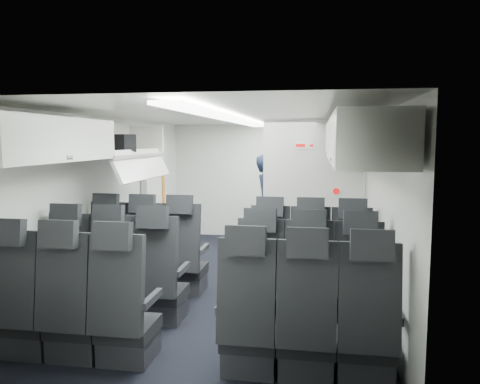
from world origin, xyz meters
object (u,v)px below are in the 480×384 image
(flight_attendant, at_px, (267,204))
(carry_on_bag, at_px, (118,143))
(seat_row_rear, at_px, (185,321))
(boarding_door, at_px, (154,194))
(galley_unit, at_px, (312,190))
(seat_row_mid, at_px, (210,286))
(seat_row_front, at_px, (227,263))

(flight_attendant, xyz_separation_m, carry_on_bag, (-1.62, -2.16, 1.01))
(seat_row_rear, relative_size, boarding_door, 1.79)
(galley_unit, distance_m, flight_attendant, 1.21)
(boarding_door, bearing_deg, seat_row_mid, -61.23)
(galley_unit, xyz_separation_m, flight_attendant, (-0.72, -0.96, -0.14))
(carry_on_bag, bearing_deg, flight_attendant, 64.38)
(seat_row_front, height_order, boarding_door, boarding_door)
(galley_unit, height_order, boarding_door, galley_unit)
(seat_row_rear, bearing_deg, seat_row_front, 90.00)
(boarding_door, distance_m, flight_attendant, 1.88)
(seat_row_rear, distance_m, galley_unit, 5.17)
(seat_row_mid, distance_m, galley_unit, 4.30)
(seat_row_front, xyz_separation_m, seat_row_rear, (0.00, -1.80, 0.00))
(seat_row_rear, bearing_deg, seat_row_mid, 90.00)
(boarding_door, bearing_deg, seat_row_rear, -67.13)
(seat_row_mid, bearing_deg, seat_row_rear, -90.00)
(seat_row_mid, relative_size, galley_unit, 1.75)
(seat_row_front, distance_m, seat_row_mid, 0.90)
(seat_row_front, height_order, galley_unit, galley_unit)
(carry_on_bag, bearing_deg, boarding_door, 108.51)
(seat_row_mid, bearing_deg, seat_row_front, 90.00)
(seat_row_mid, height_order, flight_attendant, flight_attendant)
(boarding_door, relative_size, carry_on_bag, 5.10)
(seat_row_rear, xyz_separation_m, carry_on_bag, (-1.39, 1.94, 1.41))
(seat_row_mid, relative_size, flight_attendant, 2.06)
(seat_row_front, height_order, flight_attendant, flight_attendant)
(seat_row_front, bearing_deg, seat_row_mid, -90.00)
(seat_row_front, relative_size, seat_row_rear, 1.00)
(galley_unit, relative_size, boarding_door, 1.02)
(seat_row_mid, xyz_separation_m, seat_row_rear, (0.00, -0.90, 0.00))
(seat_row_front, bearing_deg, boarding_door, 128.16)
(seat_row_front, height_order, seat_row_rear, same)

